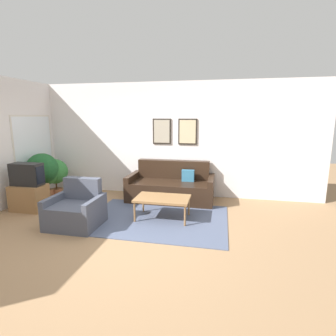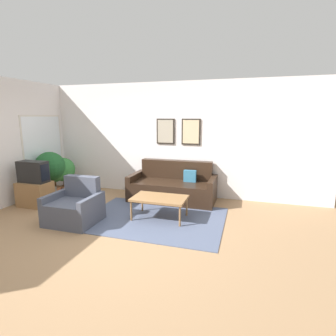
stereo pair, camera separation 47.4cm
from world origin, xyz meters
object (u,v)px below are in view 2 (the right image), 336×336
at_px(armchair, 75,208).
at_px(tv, 33,172).
at_px(couch, 173,187).
at_px(coffee_table, 160,199).
at_px(potted_plant_tall, 50,167).

bearing_deg(armchair, tv, 158.70).
relative_size(couch, armchair, 2.24).
relative_size(coffee_table, tv, 1.60).
distance_m(tv, armchair, 1.54).
relative_size(couch, potted_plant_tall, 1.80).
relative_size(tv, potted_plant_tall, 0.58).
relative_size(coffee_table, armchair, 1.16).
distance_m(coffee_table, potted_plant_tall, 3.08).
relative_size(couch, tv, 3.09).
xyz_separation_m(coffee_table, potted_plant_tall, (-2.99, 0.64, 0.32)).
height_order(coffee_table, tv, tv).
xyz_separation_m(couch, tv, (-2.73, -1.26, 0.45)).
bearing_deg(potted_plant_tall, armchair, -38.26).
height_order(coffee_table, armchair, armchair).
relative_size(armchair, potted_plant_tall, 0.80).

